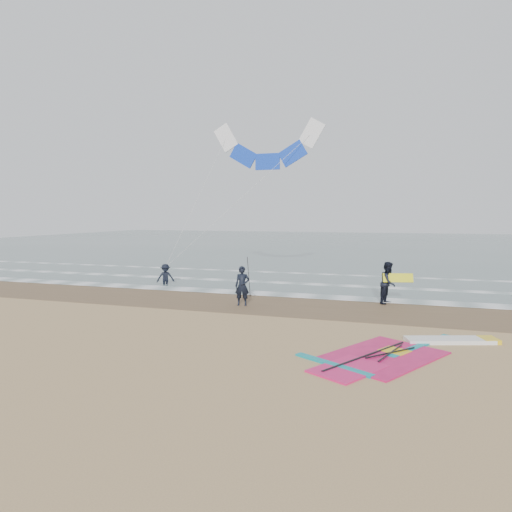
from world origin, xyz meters
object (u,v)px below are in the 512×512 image
(person_wading, at_px, (165,271))
(person_walking, at_px, (388,283))
(surf_kite, at_px, (267,149))
(windsurf_rig, at_px, (404,352))
(person_standing, at_px, (242,286))

(person_wading, bearing_deg, person_walking, -40.69)
(person_wading, xyz_separation_m, surf_kite, (4.91, 3.58, 7.05))
(windsurf_rig, distance_m, person_wading, 15.78)
(person_walking, relative_size, person_wading, 1.22)
(windsurf_rig, distance_m, person_walking, 7.48)
(person_wading, bearing_deg, person_standing, -66.81)
(surf_kite, bearing_deg, person_standing, -81.50)
(windsurf_rig, height_order, person_wading, person_wading)
(person_standing, height_order, surf_kite, surf_kite)
(person_walking, height_order, surf_kite, surf_kite)
(person_standing, xyz_separation_m, person_walking, (6.02, 2.37, 0.07))
(person_walking, bearing_deg, windsurf_rig, -155.01)
(windsurf_rig, bearing_deg, person_standing, 143.01)
(surf_kite, bearing_deg, person_wading, -143.96)
(windsurf_rig, distance_m, surf_kite, 16.94)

